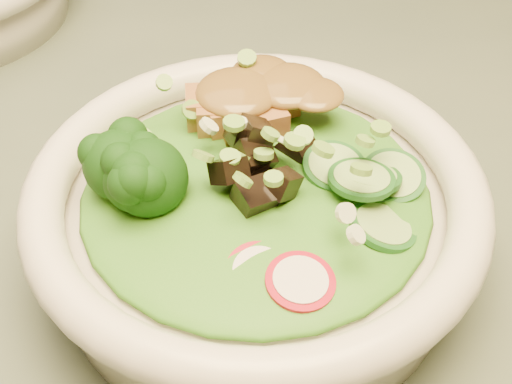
{
  "coord_description": "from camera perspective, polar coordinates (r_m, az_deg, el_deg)",
  "views": [
    {
      "loc": [
        0.15,
        -0.36,
        1.08
      ],
      "look_at": [
        0.16,
        -0.07,
        0.81
      ],
      "focal_mm": 50.0,
      "sensor_mm": 36.0,
      "label": 1
    }
  ],
  "objects": [
    {
      "name": "dining_table",
      "position": [
        0.59,
        -15.8,
        -7.87
      ],
      "size": [
        1.2,
        0.8,
        0.75
      ],
      "color": "black",
      "rests_on": "ground"
    },
    {
      "name": "salad_bowl",
      "position": [
        0.41,
        0.0,
        -1.96
      ],
      "size": [
        0.26,
        0.26,
        0.07
      ],
      "rotation": [
        0.0,
        0.0,
        0.4
      ],
      "color": "silver",
      "rests_on": "dining_table"
    },
    {
      "name": "lettuce_bed",
      "position": [
        0.4,
        0.0,
        0.11
      ],
      "size": [
        0.2,
        0.2,
        0.02
      ],
      "primitive_type": "ellipsoid",
      "color": "#1D6515",
      "rests_on": "salad_bowl"
    },
    {
      "name": "broccoli_florets",
      "position": [
        0.39,
        -8.89,
        1.58
      ],
      "size": [
        0.1,
        0.09,
        0.04
      ],
      "primitive_type": null,
      "rotation": [
        0.0,
        0.0,
        0.4
      ],
      "color": "black",
      "rests_on": "salad_bowl"
    },
    {
      "name": "radish_slices",
      "position": [
        0.35,
        0.34,
        -6.68
      ],
      "size": [
        0.11,
        0.08,
        0.02
      ],
      "primitive_type": null,
      "rotation": [
        0.0,
        0.0,
        0.4
      ],
      "color": "#A30C20",
      "rests_on": "salad_bowl"
    },
    {
      "name": "cucumber_slices",
      "position": [
        0.39,
        9.2,
        1.1
      ],
      "size": [
        0.09,
        0.09,
        0.03
      ],
      "primitive_type": null,
      "rotation": [
        0.0,
        0.0,
        0.4
      ],
      "color": "#98CC71",
      "rests_on": "salad_bowl"
    },
    {
      "name": "mushroom_heap",
      "position": [
        0.4,
        0.02,
        2.66
      ],
      "size": [
        0.09,
        0.09,
        0.04
      ],
      "primitive_type": null,
      "rotation": [
        0.0,
        0.0,
        0.4
      ],
      "color": "black",
      "rests_on": "salad_bowl"
    },
    {
      "name": "tofu_cubes",
      "position": [
        0.43,
        0.31,
        6.69
      ],
      "size": [
        0.1,
        0.09,
        0.03
      ],
      "primitive_type": null,
      "rotation": [
        0.0,
        0.0,
        0.4
      ],
      "color": "brown",
      "rests_on": "salad_bowl"
    },
    {
      "name": "peanut_sauce",
      "position": [
        0.43,
        0.31,
        8.04
      ],
      "size": [
        0.07,
        0.05,
        0.02
      ],
      "primitive_type": "ellipsoid",
      "color": "brown",
      "rests_on": "tofu_cubes"
    },
    {
      "name": "scallion_garnish",
      "position": [
        0.38,
        0.0,
        2.61
      ],
      "size": [
        0.18,
        0.18,
        0.02
      ],
      "primitive_type": null,
      "color": "#6EA63A",
      "rests_on": "salad_bowl"
    }
  ]
}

